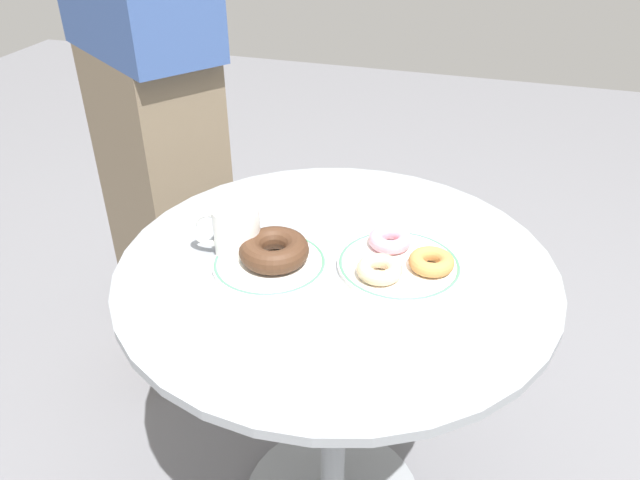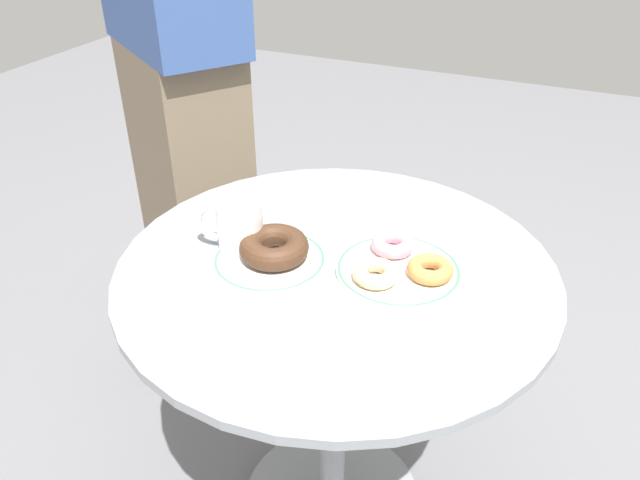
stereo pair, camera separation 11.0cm
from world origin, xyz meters
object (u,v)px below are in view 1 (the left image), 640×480
(donut_glazed, at_px, (379,269))
(coffee_mug, at_px, (235,232))
(person_figure, at_px, (147,77))
(donut_pink_frosted, at_px, (390,240))
(cafe_table, at_px, (335,353))
(paper_napkin, at_px, (266,358))
(donut_chocolate, at_px, (274,250))
(plate_right, at_px, (399,265))
(plate_left, at_px, (270,263))
(donut_old_fashioned, at_px, (431,262))

(donut_glazed, bearing_deg, coffee_mug, 179.05)
(donut_glazed, relative_size, person_figure, 0.05)
(donut_pink_frosted, bearing_deg, cafe_table, -141.30)
(donut_glazed, xyz_separation_m, coffee_mug, (-0.27, 0.00, 0.02))
(cafe_table, bearing_deg, person_figure, 145.69)
(paper_napkin, bearing_deg, donut_chocolate, 107.71)
(donut_chocolate, height_order, donut_glazed, donut_chocolate)
(cafe_table, xyz_separation_m, plate_right, (0.11, 0.02, 0.23))
(plate_left, xyz_separation_m, coffee_mug, (-0.07, 0.02, 0.04))
(coffee_mug, bearing_deg, plate_right, 8.82)
(donut_chocolate, bearing_deg, plate_right, 15.10)
(plate_right, height_order, donut_glazed, donut_glazed)
(donut_chocolate, relative_size, paper_napkin, 0.87)
(paper_napkin, relative_size, coffee_mug, 1.13)
(cafe_table, bearing_deg, plate_right, 9.17)
(donut_chocolate, height_order, paper_napkin, donut_chocolate)
(donut_glazed, bearing_deg, plate_right, 63.02)
(cafe_table, bearing_deg, donut_glazed, -20.61)
(plate_right, height_order, donut_old_fashioned, donut_old_fashioned)
(donut_chocolate, distance_m, donut_pink_frosted, 0.22)
(donut_old_fashioned, bearing_deg, donut_glazed, -149.01)
(plate_left, relative_size, plate_right, 0.93)
(plate_right, height_order, donut_chocolate, donut_chocolate)
(coffee_mug, bearing_deg, plate_left, -13.55)
(plate_right, relative_size, donut_old_fashioned, 2.76)
(plate_left, distance_m, paper_napkin, 0.24)
(donut_pink_frosted, distance_m, coffee_mug, 0.29)
(donut_glazed, distance_m, paper_napkin, 0.27)
(plate_right, height_order, paper_napkin, plate_right)
(donut_old_fashioned, relative_size, person_figure, 0.05)
(cafe_table, relative_size, plate_right, 3.60)
(plate_left, distance_m, donut_pink_frosted, 0.23)
(donut_pink_frosted, distance_m, person_figure, 0.78)
(plate_right, distance_m, donut_chocolate, 0.23)
(cafe_table, relative_size, donut_chocolate, 6.33)
(plate_left, distance_m, donut_chocolate, 0.03)
(donut_pink_frosted, bearing_deg, plate_left, -150.06)
(plate_left, height_order, paper_napkin, plate_left)
(donut_old_fashioned, height_order, person_figure, person_figure)
(coffee_mug, relative_size, person_figure, 0.07)
(plate_right, bearing_deg, paper_napkin, -115.85)
(donut_old_fashioned, bearing_deg, cafe_table, -174.22)
(plate_right, bearing_deg, coffee_mug, -171.18)
(coffee_mug, xyz_separation_m, person_figure, (-0.42, 0.44, 0.12))
(plate_left, bearing_deg, donut_glazed, 3.76)
(plate_right, xyz_separation_m, coffee_mug, (-0.30, -0.05, 0.04))
(plate_left, height_order, donut_chocolate, donut_chocolate)
(donut_chocolate, distance_m, person_figure, 0.68)
(donut_glazed, bearing_deg, donut_old_fashioned, 30.99)
(person_figure, bearing_deg, donut_glazed, -32.78)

